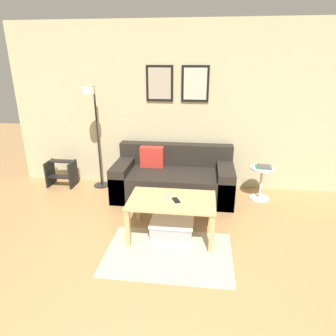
# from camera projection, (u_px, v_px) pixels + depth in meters

# --- Properties ---
(wall_back) EXTENTS (5.60, 0.09, 2.55)m
(wall_back) POSITION_uv_depth(u_px,v_px,m) (186.00, 108.00, 4.66)
(wall_back) COLOR #C6BC93
(wall_back) RESTS_ON ground_plane
(area_rug) EXTENTS (1.38, 0.94, 0.01)m
(area_rug) POSITION_uv_depth(u_px,v_px,m) (168.00, 253.00, 3.27)
(area_rug) COLOR #C1B299
(area_rug) RESTS_ON ground_plane
(couch) EXTENTS (1.78, 0.88, 0.74)m
(couch) POSITION_uv_depth(u_px,v_px,m) (173.00, 179.00, 4.59)
(couch) COLOR #28231E
(couch) RESTS_ON ground_plane
(coffee_table) EXTENTS (1.01, 0.63, 0.47)m
(coffee_table) POSITION_uv_depth(u_px,v_px,m) (172.00, 206.00, 3.49)
(coffee_table) COLOR tan
(coffee_table) RESTS_ON ground_plane
(storage_bin) EXTENTS (0.51, 0.40, 0.19)m
(storage_bin) POSITION_uv_depth(u_px,v_px,m) (172.00, 227.00, 3.60)
(storage_bin) COLOR #9EA3A8
(storage_bin) RESTS_ON ground_plane
(floor_lamp) EXTENTS (0.25, 0.48, 1.62)m
(floor_lamp) POSITION_uv_depth(u_px,v_px,m) (93.00, 123.00, 4.51)
(floor_lamp) COLOR black
(floor_lamp) RESTS_ON ground_plane
(side_table) EXTENTS (0.35, 0.35, 0.50)m
(side_table) POSITION_uv_depth(u_px,v_px,m) (261.00, 180.00, 4.46)
(side_table) COLOR silver
(side_table) RESTS_ON ground_plane
(book_stack) EXTENTS (0.24, 0.20, 0.03)m
(book_stack) POSITION_uv_depth(u_px,v_px,m) (264.00, 167.00, 4.38)
(book_stack) COLOR #387F4C
(book_stack) RESTS_ON side_table
(remote_control) EXTENTS (0.05, 0.15, 0.02)m
(remote_control) POSITION_uv_depth(u_px,v_px,m) (167.00, 197.00, 3.51)
(remote_control) COLOR #99999E
(remote_control) RESTS_ON coffee_table
(cell_phone) EXTENTS (0.12, 0.15, 0.01)m
(cell_phone) POSITION_uv_depth(u_px,v_px,m) (176.00, 200.00, 3.43)
(cell_phone) COLOR black
(cell_phone) RESTS_ON coffee_table
(step_stool) EXTENTS (0.43, 0.30, 0.42)m
(step_stool) POSITION_uv_depth(u_px,v_px,m) (61.00, 173.00, 4.95)
(step_stool) COLOR black
(step_stool) RESTS_ON ground_plane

